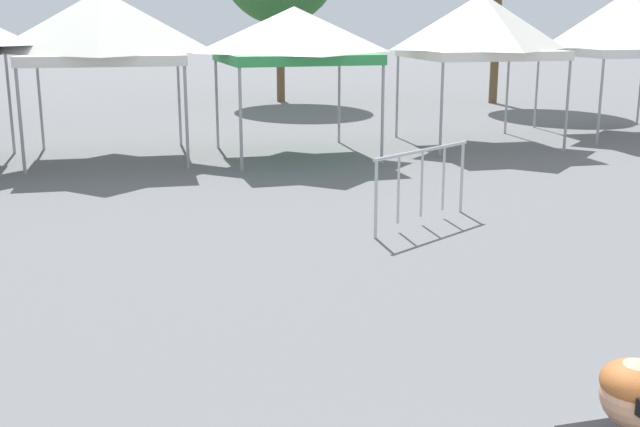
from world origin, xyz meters
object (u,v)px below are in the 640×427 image
(canopy_tent_far_left, at_px, (103,26))
(canopy_tent_far_right, at_px, (481,26))
(crowd_barrier_by_lift, at_px, (422,172))
(canopy_tent_right_of_center, at_px, (294,35))
(canopy_tent_behind_center, at_px, (629,22))

(canopy_tent_far_left, distance_m, canopy_tent_far_right, 8.14)
(canopy_tent_far_left, xyz_separation_m, crowd_barrier_by_lift, (4.24, -6.63, -1.91))
(canopy_tent_right_of_center, bearing_deg, canopy_tent_far_left, 172.05)
(canopy_tent_right_of_center, xyz_separation_m, canopy_tent_far_right, (4.35, 0.46, 0.16))
(canopy_tent_far_right, relative_size, canopy_tent_behind_center, 0.96)
(canopy_tent_far_left, xyz_separation_m, canopy_tent_far_right, (8.14, -0.07, -0.01))
(canopy_tent_far_right, bearing_deg, canopy_tent_far_left, 179.49)
(canopy_tent_right_of_center, bearing_deg, crowd_barrier_by_lift, -85.74)
(crowd_barrier_by_lift, bearing_deg, canopy_tent_behind_center, 41.65)
(canopy_tent_right_of_center, height_order, canopy_tent_behind_center, canopy_tent_behind_center)
(canopy_tent_far_right, bearing_deg, crowd_barrier_by_lift, -120.73)
(canopy_tent_far_right, bearing_deg, canopy_tent_behind_center, 8.78)
(canopy_tent_right_of_center, height_order, crowd_barrier_by_lift, canopy_tent_right_of_center)
(canopy_tent_right_of_center, xyz_separation_m, canopy_tent_behind_center, (8.56, 1.11, 0.23))
(canopy_tent_far_left, height_order, canopy_tent_behind_center, canopy_tent_behind_center)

